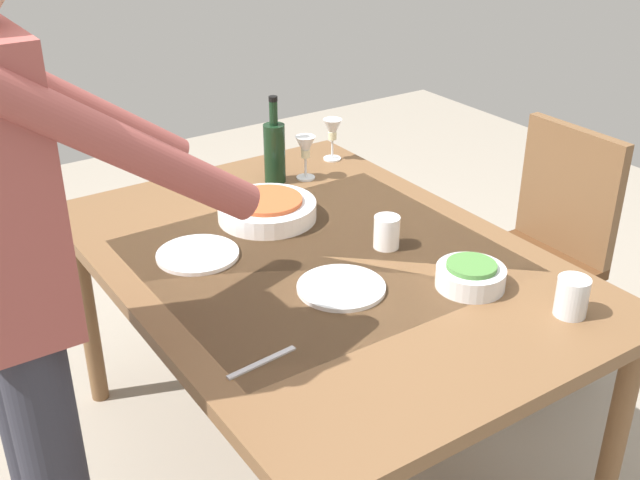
# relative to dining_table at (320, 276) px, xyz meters

# --- Properties ---
(ground_plane) EXTENTS (6.00, 6.00, 0.00)m
(ground_plane) POSITION_rel_dining_table_xyz_m (0.00, 0.00, -0.67)
(ground_plane) COLOR #9E9384
(dining_table) EXTENTS (1.53, 1.10, 0.74)m
(dining_table) POSITION_rel_dining_table_xyz_m (0.00, 0.00, 0.00)
(dining_table) COLOR brown
(dining_table) RESTS_ON ground_plane
(chair_near) EXTENTS (0.40, 0.40, 0.91)m
(chair_near) POSITION_rel_dining_table_xyz_m (-0.01, -0.93, -0.15)
(chair_near) COLOR #523019
(chair_near) RESTS_ON ground_plane
(person_server) EXTENTS (0.42, 0.61, 1.69)m
(person_server) POSITION_rel_dining_table_xyz_m (-0.08, 0.81, 0.29)
(person_server) COLOR #2D2D38
(person_server) RESTS_ON ground_plane
(wine_bottle) EXTENTS (0.07, 0.07, 0.30)m
(wine_bottle) POSITION_rel_dining_table_xyz_m (0.53, -0.17, 0.18)
(wine_bottle) COLOR black
(wine_bottle) RESTS_ON dining_table
(wine_glass_left) EXTENTS (0.07, 0.07, 0.15)m
(wine_glass_left) POSITION_rel_dining_table_xyz_m (0.49, -0.27, 0.17)
(wine_glass_left) COLOR white
(wine_glass_left) RESTS_ON dining_table
(wine_glass_right) EXTENTS (0.07, 0.07, 0.15)m
(wine_glass_right) POSITION_rel_dining_table_xyz_m (0.59, -0.45, 0.17)
(wine_glass_right) COLOR white
(wine_glass_right) RESTS_ON dining_table
(water_cup_near_left) EXTENTS (0.08, 0.08, 0.10)m
(water_cup_near_left) POSITION_rel_dining_table_xyz_m (-0.59, -0.34, 0.12)
(water_cup_near_left) COLOR silver
(water_cup_near_left) RESTS_ON dining_table
(water_cup_near_right) EXTENTS (0.07, 0.07, 0.09)m
(water_cup_near_right) POSITION_rel_dining_table_xyz_m (-0.06, -0.19, 0.11)
(water_cup_near_right) COLOR silver
(water_cup_near_right) RESTS_ON dining_table
(serving_bowl_pasta) EXTENTS (0.30, 0.30, 0.07)m
(serving_bowl_pasta) POSITION_rel_dining_table_xyz_m (0.29, -0.00, 0.10)
(serving_bowl_pasta) COLOR silver
(serving_bowl_pasta) RESTS_ON dining_table
(side_bowl_salad) EXTENTS (0.18, 0.18, 0.07)m
(side_bowl_salad) POSITION_rel_dining_table_xyz_m (-0.35, -0.23, 0.10)
(side_bowl_salad) COLOR silver
(side_bowl_salad) RESTS_ON dining_table
(dinner_plate_near) EXTENTS (0.23, 0.23, 0.01)m
(dinner_plate_near) POSITION_rel_dining_table_xyz_m (0.19, 0.28, 0.07)
(dinner_plate_near) COLOR silver
(dinner_plate_near) RESTS_ON dining_table
(dinner_plate_far) EXTENTS (0.23, 0.23, 0.01)m
(dinner_plate_far) POSITION_rel_dining_table_xyz_m (-0.18, 0.06, 0.07)
(dinner_plate_far) COLOR silver
(dinner_plate_far) RESTS_ON dining_table
(table_fork) EXTENTS (0.03, 0.18, 0.00)m
(table_fork) POSITION_rel_dining_table_xyz_m (-0.34, 0.39, 0.07)
(table_fork) COLOR silver
(table_fork) RESTS_ON dining_table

